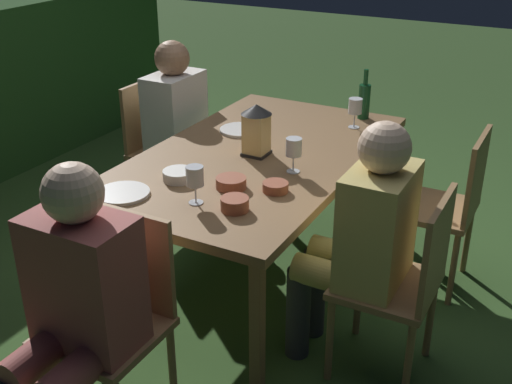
{
  "coord_description": "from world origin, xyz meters",
  "views": [
    {
      "loc": [
        -2.67,
        -1.42,
        1.94
      ],
      "look_at": [
        0.0,
        0.0,
        0.51
      ],
      "focal_mm": 44.82,
      "sensor_mm": 36.0,
      "label": 1
    }
  ],
  "objects_px": {
    "person_in_cream": "(184,125)",
    "chair_side_left_a": "(404,279)",
    "plate_b": "(241,130)",
    "green_bottle_on_table": "(364,100)",
    "wine_glass_b": "(294,149)",
    "chair_side_right_b": "(160,143)",
    "wine_glass_a": "(355,108)",
    "chair_side_left_b": "(449,203)",
    "plate_a": "(123,193)",
    "lantern_centerpiece": "(256,127)",
    "bowl_bread": "(179,175)",
    "bowl_salad": "(275,187)",
    "chair_head_near": "(115,312)",
    "dining_table": "(256,162)",
    "person_in_rust": "(74,306)",
    "person_in_mustard": "(361,236)",
    "wine_glass_c": "(195,178)",
    "bowl_dip": "(231,182)",
    "bowl_olives": "(235,204)"
  },
  "relations": [
    {
      "from": "green_bottle_on_table",
      "to": "bowl_bread",
      "type": "height_order",
      "value": "green_bottle_on_table"
    },
    {
      "from": "person_in_cream",
      "to": "chair_side_left_b",
      "type": "xyz_separation_m",
      "value": [
        0.0,
        -1.63,
        -0.15
      ]
    },
    {
      "from": "person_in_rust",
      "to": "chair_side_left_a",
      "type": "bearing_deg",
      "value": -44.11
    },
    {
      "from": "wine_glass_a",
      "to": "green_bottle_on_table",
      "type": "bearing_deg",
      "value": 3.26
    },
    {
      "from": "lantern_centerpiece",
      "to": "wine_glass_b",
      "type": "bearing_deg",
      "value": -113.1
    },
    {
      "from": "dining_table",
      "to": "plate_a",
      "type": "xyz_separation_m",
      "value": [
        -0.71,
        0.29,
        0.06
      ]
    },
    {
      "from": "person_in_cream",
      "to": "plate_b",
      "type": "xyz_separation_m",
      "value": [
        -0.16,
        -0.49,
        0.1
      ]
    },
    {
      "from": "dining_table",
      "to": "lantern_centerpiece",
      "type": "relative_size",
      "value": 6.8
    },
    {
      "from": "wine_glass_a",
      "to": "chair_side_left_b",
      "type": "bearing_deg",
      "value": -107.95
    },
    {
      "from": "chair_side_left_a",
      "to": "lantern_centerpiece",
      "type": "bearing_deg",
      "value": 66.66
    },
    {
      "from": "bowl_dip",
      "to": "person_in_mustard",
      "type": "bearing_deg",
      "value": -88.51
    },
    {
      "from": "chair_side_left_a",
      "to": "bowl_bread",
      "type": "bearing_deg",
      "value": 92.99
    },
    {
      "from": "bowl_bread",
      "to": "wine_glass_a",
      "type": "bearing_deg",
      "value": -23.55
    },
    {
      "from": "chair_side_left_b",
      "to": "wine_glass_c",
      "type": "bearing_deg",
      "value": 139.93
    },
    {
      "from": "chair_side_right_b",
      "to": "person_in_mustard",
      "type": "bearing_deg",
      "value": -116.51
    },
    {
      "from": "wine_glass_b",
      "to": "chair_side_left_b",
      "type": "bearing_deg",
      "value": -50.35
    },
    {
      "from": "dining_table",
      "to": "wine_glass_a",
      "type": "relative_size",
      "value": 10.66
    },
    {
      "from": "chair_side_left_b",
      "to": "plate_b",
      "type": "bearing_deg",
      "value": 97.89
    },
    {
      "from": "lantern_centerpiece",
      "to": "plate_b",
      "type": "height_order",
      "value": "lantern_centerpiece"
    },
    {
      "from": "plate_b",
      "to": "bowl_salad",
      "type": "bearing_deg",
      "value": -139.59
    },
    {
      "from": "chair_side_right_b",
      "to": "bowl_dip",
      "type": "relative_size",
      "value": 6.3
    },
    {
      "from": "chair_side_right_b",
      "to": "wine_glass_a",
      "type": "relative_size",
      "value": 5.15
    },
    {
      "from": "green_bottle_on_table",
      "to": "plate_a",
      "type": "xyz_separation_m",
      "value": [
        -1.49,
        0.58,
        -0.1
      ]
    },
    {
      "from": "bowl_olives",
      "to": "wine_glass_b",
      "type": "bearing_deg",
      "value": -5.37
    },
    {
      "from": "wine_glass_b",
      "to": "plate_a",
      "type": "relative_size",
      "value": 0.71
    },
    {
      "from": "person_in_rust",
      "to": "wine_glass_a",
      "type": "relative_size",
      "value": 6.8
    },
    {
      "from": "person_in_mustard",
      "to": "wine_glass_c",
      "type": "xyz_separation_m",
      "value": [
        -0.22,
        0.67,
        0.21
      ]
    },
    {
      "from": "wine_glass_b",
      "to": "plate_a",
      "type": "height_order",
      "value": "wine_glass_b"
    },
    {
      "from": "wine_glass_a",
      "to": "plate_a",
      "type": "height_order",
      "value": "wine_glass_a"
    },
    {
      "from": "bowl_dip",
      "to": "person_in_rust",
      "type": "bearing_deg",
      "value": 173.94
    },
    {
      "from": "green_bottle_on_table",
      "to": "wine_glass_b",
      "type": "distance_m",
      "value": 0.91
    },
    {
      "from": "bowl_olives",
      "to": "bowl_salad",
      "type": "bearing_deg",
      "value": -15.31
    },
    {
      "from": "chair_side_left_a",
      "to": "lantern_centerpiece",
      "type": "height_order",
      "value": "lantern_centerpiece"
    },
    {
      "from": "lantern_centerpiece",
      "to": "bowl_bread",
      "type": "distance_m",
      "value": 0.49
    },
    {
      "from": "green_bottle_on_table",
      "to": "wine_glass_a",
      "type": "distance_m",
      "value": 0.18
    },
    {
      "from": "chair_head_near",
      "to": "plate_a",
      "type": "distance_m",
      "value": 0.58
    },
    {
      "from": "wine_glass_c",
      "to": "plate_b",
      "type": "xyz_separation_m",
      "value": [
        0.87,
        0.27,
        -0.11
      ]
    },
    {
      "from": "chair_side_left_b",
      "to": "bowl_salad",
      "type": "distance_m",
      "value": 1.02
    },
    {
      "from": "wine_glass_b",
      "to": "dining_table",
      "type": "bearing_deg",
      "value": 64.66
    },
    {
      "from": "person_in_rust",
      "to": "green_bottle_on_table",
      "type": "height_order",
      "value": "person_in_rust"
    },
    {
      "from": "person_in_cream",
      "to": "chair_side_left_a",
      "type": "xyz_separation_m",
      "value": [
        -0.81,
        -1.63,
        -0.15
      ]
    },
    {
      "from": "chair_side_left_a",
      "to": "chair_side_right_b",
      "type": "bearing_deg",
      "value": 66.0
    },
    {
      "from": "chair_side_left_a",
      "to": "person_in_mustard",
      "type": "distance_m",
      "value": 0.25
    },
    {
      "from": "person_in_mustard",
      "to": "wine_glass_a",
      "type": "xyz_separation_m",
      "value": [
        1.01,
        0.41,
        0.21
      ]
    },
    {
      "from": "bowl_salad",
      "to": "person_in_mustard",
      "type": "bearing_deg",
      "value": -95.97
    },
    {
      "from": "lantern_centerpiece",
      "to": "plate_a",
      "type": "height_order",
      "value": "lantern_centerpiece"
    },
    {
      "from": "chair_side_right_b",
      "to": "bowl_bread",
      "type": "relative_size",
      "value": 5.93
    },
    {
      "from": "dining_table",
      "to": "bowl_bread",
      "type": "distance_m",
      "value": 0.49
    },
    {
      "from": "bowl_salad",
      "to": "chair_head_near",
      "type": "bearing_deg",
      "value": 159.79
    },
    {
      "from": "chair_side_left_a",
      "to": "wine_glass_b",
      "type": "distance_m",
      "value": 0.79
    }
  ]
}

